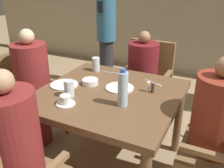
# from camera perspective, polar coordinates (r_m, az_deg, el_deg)

# --- Properties ---
(ground_plane) EXTENTS (16.00, 16.00, 0.00)m
(ground_plane) POSITION_cam_1_polar(r_m,az_deg,el_deg) (2.40, -0.59, -17.85)
(ground_plane) COLOR #9E8460
(dining_table) EXTENTS (1.09, 1.06, 0.73)m
(dining_table) POSITION_cam_1_polar(r_m,az_deg,el_deg) (2.03, -0.67, -4.26)
(dining_table) COLOR brown
(dining_table) RESTS_ON ground_plane
(chair_left_side) EXTENTS (0.52, 0.52, 0.91)m
(chair_left_side) POSITION_cam_1_polar(r_m,az_deg,el_deg) (2.61, -19.44, -2.25)
(chair_left_side) COLOR brown
(chair_left_side) RESTS_ON ground_plane
(diner_in_left_chair) EXTENTS (0.32, 0.32, 1.16)m
(diner_in_left_chair) POSITION_cam_1_polar(r_m,az_deg,el_deg) (2.48, -17.43, -0.98)
(diner_in_left_chair) COLOR maroon
(diner_in_left_chair) RESTS_ON ground_plane
(chair_far_side) EXTENTS (0.52, 0.52, 0.91)m
(chair_far_side) POSITION_cam_1_polar(r_m,az_deg,el_deg) (2.86, 7.82, 1.31)
(chair_far_side) COLOR brown
(chair_far_side) RESTS_ON ground_plane
(diner_in_far_chair) EXTENTS (0.32, 0.32, 1.07)m
(diner_in_far_chair) POSITION_cam_1_polar(r_m,az_deg,el_deg) (2.72, 6.90, 1.18)
(diner_in_far_chair) COLOR maroon
(diner_in_far_chair) RESTS_ON ground_plane
(diner_in_right_chair) EXTENTS (0.32, 0.32, 1.14)m
(diner_in_right_chair) POSITION_cam_1_polar(r_m,az_deg,el_deg) (1.88, 22.05, -10.49)
(diner_in_right_chair) COLOR maroon
(diner_in_right_chair) RESTS_ON ground_plane
(diner_in_near_chair) EXTENTS (0.32, 0.32, 1.16)m
(diner_in_near_chair) POSITION_cam_1_polar(r_m,az_deg,el_deg) (1.65, -21.02, -15.45)
(diner_in_near_chair) COLOR maroon
(diner_in_near_chair) RESTS_ON ground_plane
(standing_host) EXTENTS (0.27, 0.30, 1.56)m
(standing_host) POSITION_cam_1_polar(r_m,az_deg,el_deg) (3.55, -1.31, 11.64)
(standing_host) COLOR #2D2D33
(standing_host) RESTS_ON ground_plane
(plate_main_left) EXTENTS (0.23, 0.23, 0.01)m
(plate_main_left) POSITION_cam_1_polar(r_m,az_deg,el_deg) (2.14, -10.88, -0.15)
(plate_main_left) COLOR white
(plate_main_left) RESTS_ON dining_table
(plate_main_right) EXTENTS (0.23, 0.23, 0.01)m
(plate_main_right) POSITION_cam_1_polar(r_m,az_deg,el_deg) (2.05, 1.76, -0.86)
(plate_main_right) COLOR white
(plate_main_right) RESTS_ON dining_table
(teacup_with_saucer) EXTENTS (0.14, 0.14, 0.07)m
(teacup_with_saucer) POSITION_cam_1_polar(r_m,az_deg,el_deg) (1.82, -10.57, -3.74)
(teacup_with_saucer) COLOR white
(teacup_with_saucer) RESTS_ON dining_table
(bowl_small) EXTENTS (0.14, 0.14, 0.04)m
(bowl_small) POSITION_cam_1_polar(r_m,az_deg,el_deg) (2.13, -5.01, 0.52)
(bowl_small) COLOR white
(bowl_small) RESTS_ON dining_table
(water_bottle) EXTENTS (0.07, 0.07, 0.28)m
(water_bottle) POSITION_cam_1_polar(r_m,az_deg,el_deg) (1.74, 2.49, -1.09)
(water_bottle) COLOR silver
(water_bottle) RESTS_ON dining_table
(glass_tall_near) EXTENTS (0.07, 0.07, 0.13)m
(glass_tall_near) POSITION_cam_1_polar(r_m,az_deg,el_deg) (2.41, -3.71, 4.53)
(glass_tall_near) COLOR silver
(glass_tall_near) RESTS_ON dining_table
(glass_tall_mid) EXTENTS (0.07, 0.07, 0.13)m
(glass_tall_mid) POSITION_cam_1_polar(r_m,az_deg,el_deg) (1.92, -9.78, -1.04)
(glass_tall_mid) COLOR silver
(glass_tall_mid) RESTS_ON dining_table
(salt_shaker) EXTENTS (0.03, 0.03, 0.08)m
(salt_shaker) POSITION_cam_1_polar(r_m,az_deg,el_deg) (2.00, 8.25, -0.61)
(salt_shaker) COLOR white
(salt_shaker) RESTS_ON dining_table
(pepper_shaker) EXTENTS (0.03, 0.03, 0.08)m
(pepper_shaker) POSITION_cam_1_polar(r_m,az_deg,el_deg) (1.99, 9.31, -0.88)
(pepper_shaker) COLOR #4C3D2D
(pepper_shaker) RESTS_ON dining_table
(fork_beside_plate) EXTENTS (0.19, 0.04, 0.00)m
(fork_beside_plate) POSITION_cam_1_polar(r_m,az_deg,el_deg) (2.36, 0.71, 2.51)
(fork_beside_plate) COLOR silver
(fork_beside_plate) RESTS_ON dining_table
(knife_beside_plate) EXTENTS (0.19, 0.10, 0.00)m
(knife_beside_plate) POSITION_cam_1_polar(r_m,az_deg,el_deg) (2.18, 9.52, 0.27)
(knife_beside_plate) COLOR silver
(knife_beside_plate) RESTS_ON dining_table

